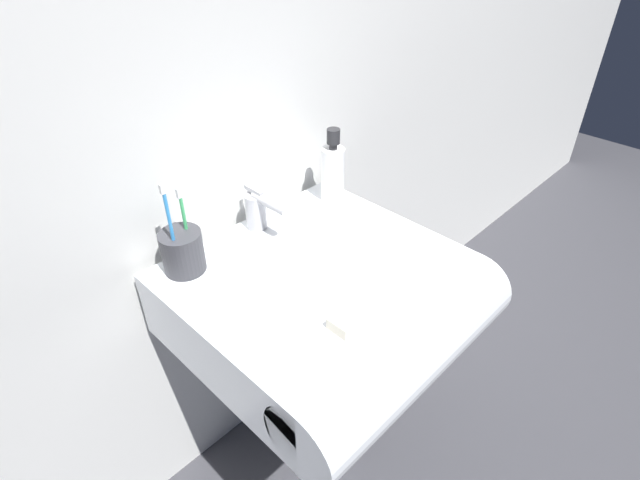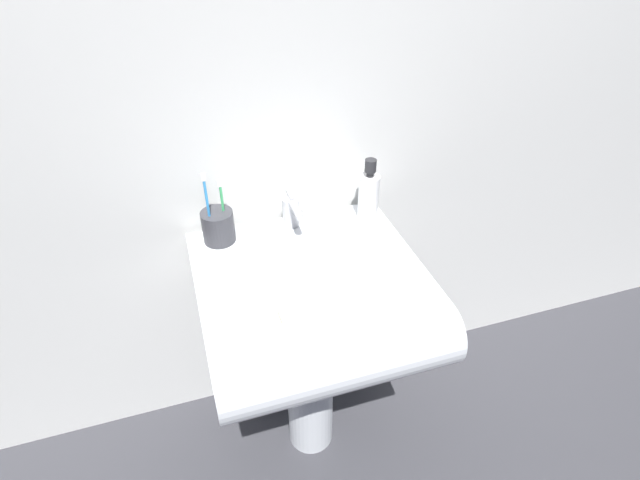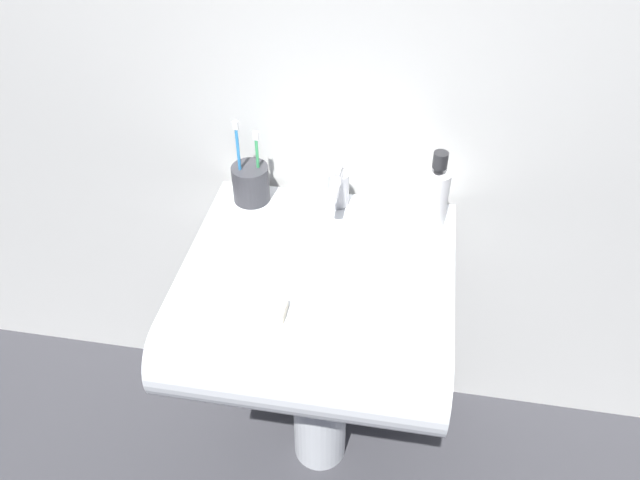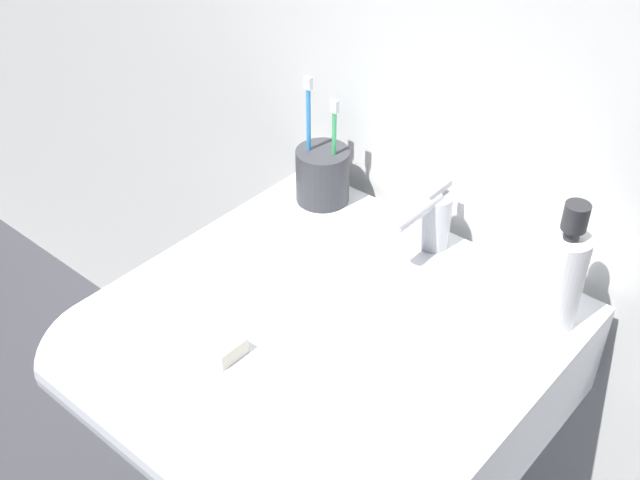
{
  "view_description": "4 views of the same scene",
  "coord_description": "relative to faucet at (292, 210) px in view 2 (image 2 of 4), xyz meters",
  "views": [
    {
      "loc": [
        -0.58,
        -0.59,
        1.4
      ],
      "look_at": [
        0.01,
        -0.01,
        0.8
      ],
      "focal_mm": 28.0,
      "sensor_mm": 36.0,
      "label": 1
    },
    {
      "loc": [
        -0.27,
        -0.95,
        1.55
      ],
      "look_at": [
        0.04,
        0.01,
        0.81
      ],
      "focal_mm": 28.0,
      "sensor_mm": 36.0,
      "label": 2
    },
    {
      "loc": [
        0.16,
        -0.97,
        1.64
      ],
      "look_at": [
        0.0,
        -0.02,
        0.81
      ],
      "focal_mm": 35.0,
      "sensor_mm": 36.0,
      "label": 3
    },
    {
      "loc": [
        0.51,
        -0.65,
        1.48
      ],
      "look_at": [
        -0.04,
        -0.01,
        0.84
      ],
      "focal_mm": 45.0,
      "sensor_mm": 36.0,
      "label": 4
    }
  ],
  "objects": [
    {
      "name": "soap_bottle",
      "position": [
        0.22,
        -0.03,
        0.02
      ],
      "size": [
        0.06,
        0.06,
        0.19
      ],
      "color": "white",
      "rests_on": "sink_basin"
    },
    {
      "name": "faucet",
      "position": [
        0.0,
        0.0,
        0.0
      ],
      "size": [
        0.05,
        0.13,
        0.1
      ],
      "color": "#B7B7BC",
      "rests_on": "sink_basin"
    },
    {
      "name": "ground_plane",
      "position": [
        -0.01,
        -0.19,
        -0.79
      ],
      "size": [
        6.0,
        6.0,
        0.0
      ],
      "primitive_type": "plane",
      "color": "#38383D",
      "rests_on": "ground"
    },
    {
      "name": "sink_basin",
      "position": [
        -0.01,
        -0.25,
        -0.13
      ],
      "size": [
        0.57,
        0.56,
        0.16
      ],
      "color": "white",
      "rests_on": "sink_pedestal"
    },
    {
      "name": "toothbrush_cup",
      "position": [
        -0.21,
        -0.01,
        -0.01
      ],
      "size": [
        0.09,
        0.09,
        0.21
      ],
      "color": "#38383D",
      "rests_on": "sink_basin"
    },
    {
      "name": "wall_back",
      "position": [
        -0.01,
        0.1,
        0.41
      ],
      "size": [
        5.0,
        0.05,
        2.4
      ],
      "primitive_type": "cube",
      "color": "silver",
      "rests_on": "ground"
    },
    {
      "name": "sink_pedestal",
      "position": [
        -0.01,
        -0.19,
        -0.5
      ],
      "size": [
        0.15,
        0.15,
        0.58
      ],
      "primitive_type": "cylinder",
      "color": "white",
      "rests_on": "ground"
    },
    {
      "name": "bar_soap",
      "position": [
        -0.09,
        -0.36,
        -0.04
      ],
      "size": [
        0.08,
        0.05,
        0.02
      ],
      "primitive_type": "cube",
      "color": "silver",
      "rests_on": "sink_basin"
    }
  ]
}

